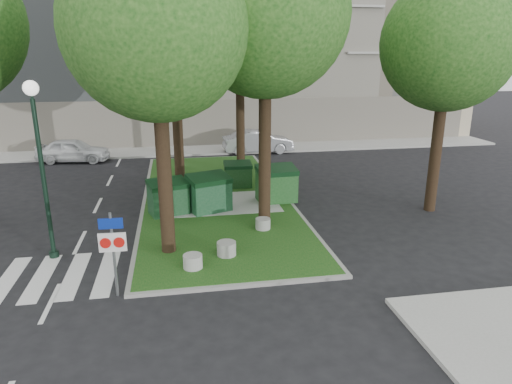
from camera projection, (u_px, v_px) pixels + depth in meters
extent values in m
plane|color=black|center=(224.00, 288.00, 12.50)|extent=(120.00, 120.00, 0.00)
cube|color=#154513|center=(216.00, 198.00, 20.10)|extent=(6.00, 16.00, 0.12)
cube|color=gray|center=(216.00, 198.00, 20.10)|extent=(6.30, 16.30, 0.10)
cube|color=#999993|center=(194.00, 150.00, 29.91)|extent=(42.00, 3.00, 0.12)
cube|color=silver|center=(91.00, 274.00, 13.28)|extent=(5.00, 3.00, 0.01)
cube|color=tan|center=(185.00, 28.00, 34.66)|extent=(41.00, 12.00, 16.00)
cylinder|color=black|center=(164.00, 160.00, 13.71)|extent=(0.44, 0.44, 6.16)
sphere|color=#144412|center=(156.00, 28.00, 12.62)|extent=(5.20, 5.20, 5.20)
cylinder|color=black|center=(265.00, 136.00, 16.10)|extent=(0.44, 0.44, 6.72)
sphere|color=#144412|center=(266.00, 12.00, 14.91)|extent=(5.60, 5.60, 5.60)
cylinder|color=black|center=(178.00, 130.00, 19.95)|extent=(0.44, 0.44, 5.88)
sphere|color=#144412|center=(174.00, 44.00, 18.91)|extent=(4.80, 4.80, 4.80)
sphere|color=#144412|center=(179.00, 2.00, 18.66)|extent=(3.60, 3.60, 3.60)
cylinder|color=black|center=(240.00, 108.00, 23.15)|extent=(0.44, 0.44, 7.00)
sphere|color=#144412|center=(239.00, 19.00, 21.92)|extent=(5.80, 5.80, 5.80)
cylinder|color=black|center=(437.00, 139.00, 17.86)|extent=(0.44, 0.44, 5.88)
sphere|color=#144412|center=(449.00, 43.00, 16.82)|extent=(5.00, 5.00, 5.00)
cube|color=#0F3A1A|center=(168.00, 200.00, 17.81)|extent=(1.65, 1.34, 1.12)
cube|color=black|center=(167.00, 184.00, 17.62)|extent=(1.72, 1.42, 0.32)
cube|color=#124122|center=(209.00, 196.00, 18.14)|extent=(1.82, 1.52, 1.22)
cube|color=black|center=(209.00, 178.00, 17.93)|extent=(1.90, 1.61, 0.35)
cube|color=#103712|center=(238.00, 176.00, 21.46)|extent=(1.27, 0.88, 0.98)
cube|color=black|center=(238.00, 165.00, 21.30)|extent=(1.31, 0.93, 0.28)
cube|color=#164918|center=(276.00, 186.00, 19.34)|extent=(1.66, 1.18, 1.25)
cube|color=black|center=(277.00, 170.00, 19.12)|extent=(1.72, 1.25, 0.36)
cylinder|color=#A1A09C|center=(193.00, 261.00, 13.34)|extent=(0.57, 0.57, 0.40)
cylinder|color=gray|center=(263.00, 224.00, 16.33)|extent=(0.54, 0.54, 0.38)
cylinder|color=gray|center=(226.00, 249.00, 14.19)|extent=(0.60, 0.60, 0.43)
cylinder|color=gold|center=(266.00, 173.00, 22.47)|extent=(0.44, 0.44, 0.77)
cylinder|color=black|center=(44.00, 182.00, 13.66)|extent=(0.14, 0.14, 4.92)
cylinder|color=black|center=(54.00, 254.00, 14.35)|extent=(0.30, 0.30, 0.20)
sphere|color=white|center=(31.00, 88.00, 12.86)|extent=(0.43, 0.43, 0.43)
cylinder|color=slate|center=(114.00, 255.00, 11.76)|extent=(0.08, 0.08, 2.33)
cube|color=navy|center=(111.00, 223.00, 11.50)|extent=(0.61, 0.06, 0.28)
cube|color=white|center=(113.00, 242.00, 11.65)|extent=(0.70, 0.06, 0.51)
cylinder|color=red|center=(106.00, 242.00, 11.62)|extent=(0.28, 0.04, 0.28)
cylinder|color=red|center=(119.00, 241.00, 11.68)|extent=(0.28, 0.04, 0.28)
imported|color=silver|center=(73.00, 150.00, 26.83)|extent=(4.29, 2.18, 1.40)
imported|color=#9C9EA4|center=(258.00, 142.00, 29.23)|extent=(4.52, 1.77, 1.47)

